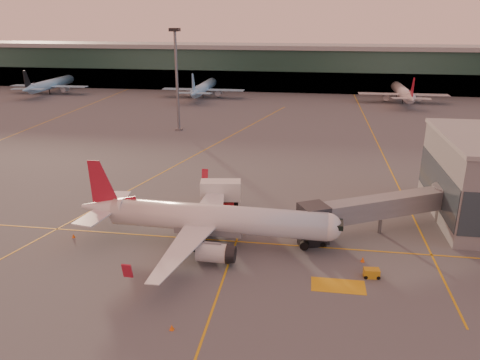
# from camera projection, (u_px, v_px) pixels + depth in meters

# --- Properties ---
(ground) EXTENTS (600.00, 600.00, 0.00)m
(ground) POSITION_uv_depth(u_px,v_px,m) (191.00, 257.00, 58.58)
(ground) COLOR #4C4F54
(ground) RESTS_ON ground
(taxi_markings) EXTENTS (100.12, 173.00, 0.01)m
(taxi_markings) POSITION_uv_depth(u_px,v_px,m) (209.00, 155.00, 101.08)
(taxi_markings) COLOR gold
(taxi_markings) RESTS_ON ground
(terminal) EXTENTS (400.00, 20.00, 17.60)m
(terminal) POSITION_uv_depth(u_px,v_px,m) (278.00, 67.00, 187.80)
(terminal) COLOR #19382D
(terminal) RESTS_ON ground
(mast_west_near) EXTENTS (2.40, 2.40, 25.60)m
(mast_west_near) POSITION_uv_depth(u_px,v_px,m) (177.00, 73.00, 117.97)
(mast_west_near) COLOR slate
(mast_west_near) RESTS_ON ground
(distant_aircraft_row) EXTENTS (225.00, 34.00, 13.00)m
(distant_aircraft_row) POSITION_uv_depth(u_px,v_px,m) (130.00, 95.00, 176.17)
(distant_aircraft_row) COLOR #89BFE6
(distant_aircraft_row) RESTS_ON ground
(main_airplane) EXTENTS (35.06, 31.53, 10.59)m
(main_airplane) POSITION_uv_depth(u_px,v_px,m) (208.00, 219.00, 61.03)
(main_airplane) COLOR silver
(main_airplane) RESTS_ON ground
(jet_bridge) EXTENTS (23.48, 14.44, 5.43)m
(jet_bridge) POSITION_uv_depth(u_px,v_px,m) (390.00, 207.00, 64.39)
(jet_bridge) COLOR slate
(jet_bridge) RESTS_ON ground
(catering_truck) EXTENTS (6.44, 3.52, 4.74)m
(catering_truck) POSITION_uv_depth(u_px,v_px,m) (221.00, 194.00, 71.78)
(catering_truck) COLOR #AA181D
(catering_truck) RESTS_ON ground
(gpu_cart) EXTENTS (1.90, 1.23, 1.07)m
(gpu_cart) POSITION_uv_depth(u_px,v_px,m) (372.00, 273.00, 53.83)
(gpu_cart) COLOR #C38F18
(gpu_cart) RESTS_ON ground
(pushback_tug) EXTENTS (3.90, 2.81, 1.81)m
(pushback_tug) POSITION_uv_depth(u_px,v_px,m) (312.00, 240.00, 61.39)
(pushback_tug) COLOR black
(pushback_tug) RESTS_ON ground
(cone_nose) EXTENTS (0.50, 0.50, 0.64)m
(cone_nose) POSITION_uv_depth(u_px,v_px,m) (363.00, 259.00, 57.30)
(cone_nose) COLOR #FF630D
(cone_nose) RESTS_ON ground
(cone_tail) EXTENTS (0.43, 0.43, 0.55)m
(cone_tail) POSITION_uv_depth(u_px,v_px,m) (74.00, 236.00, 63.56)
(cone_tail) COLOR #FF630D
(cone_tail) RESTS_ON ground
(cone_wing_right) EXTENTS (0.45, 0.45, 0.58)m
(cone_wing_right) POSITION_uv_depth(u_px,v_px,m) (172.00, 327.00, 44.90)
(cone_wing_right) COLOR #FF630D
(cone_wing_right) RESTS_ON ground
(cone_wing_left) EXTENTS (0.45, 0.45, 0.57)m
(cone_wing_left) POSITION_uv_depth(u_px,v_px,m) (230.00, 195.00, 77.79)
(cone_wing_left) COLOR #FF630D
(cone_wing_left) RESTS_ON ground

